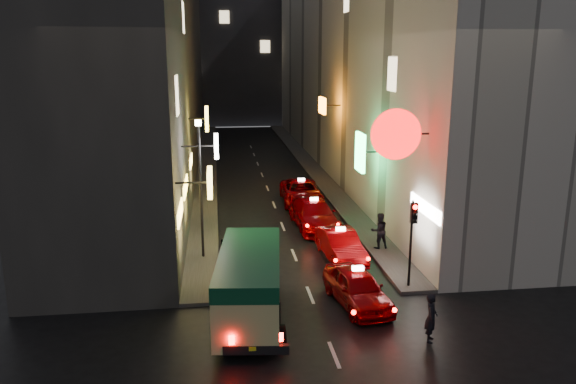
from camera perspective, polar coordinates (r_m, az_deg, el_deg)
name	(u,v)px	position (r m, az deg, el deg)	size (l,w,h in m)	color
building_left	(154,56)	(45.70, -13.44, 13.34)	(7.63, 52.00, 18.00)	#393734
building_right	(357,55)	(46.89, 6.97, 13.61)	(8.37, 52.00, 18.00)	beige
building_far	(239,39)	(77.58, -4.98, 15.21)	(30.00, 10.00, 22.00)	#36363B
sidewalk_left	(207,168)	(46.38, -8.21, 2.47)	(1.50, 52.00, 0.15)	#4E4A48
sidewalk_right	(310,165)	(47.01, 2.22, 2.75)	(1.50, 52.00, 0.15)	#4E4A48
minibus	(250,279)	(19.64, -3.92, -8.78)	(2.70, 6.08, 2.53)	#C8C47D
taxi_near	(357,285)	(21.29, 7.06, -9.34)	(2.81, 5.25, 1.76)	#7F0004
taxi_second	(340,243)	(25.74, 5.33, -5.14)	(2.43, 5.09, 1.74)	#7F0004
taxi_third	(314,212)	(30.21, 2.66, -2.03)	(2.53, 5.59, 1.91)	#7F0004
taxi_far	(301,190)	(35.06, 1.36, 0.16)	(2.29, 5.30, 1.84)	#7F0004
pedestrian_crossing	(431,314)	(19.17, 14.37, -11.95)	(0.62, 0.40, 1.88)	black
pedestrian_sidewalk	(379,228)	(26.90, 9.26, -3.66)	(0.73, 0.46, 1.95)	black
traffic_light	(413,226)	(22.26, 12.57, -3.34)	(0.26, 0.43, 3.50)	black
lamp_post	(200,180)	(25.09, -8.89, 1.22)	(0.28, 0.28, 6.22)	black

